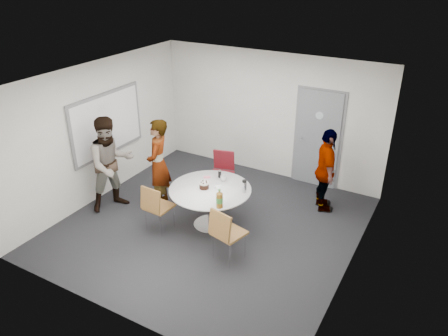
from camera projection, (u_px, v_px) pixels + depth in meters
The scene contains 15 objects.
floor at pixel (210, 225), 7.96m from camera, with size 5.00×5.00×0.00m, color black.
ceiling at pixel (208, 79), 6.77m from camera, with size 5.00×5.00×0.00m, color silver.
wall_back at pixel (270, 115), 9.32m from camera, with size 5.00×5.00×0.00m, color silver.
wall_left at pixel (99, 131), 8.46m from camera, with size 5.00×5.00×0.00m, color silver.
wall_right at pixel (358, 194), 6.26m from camera, with size 5.00×5.00×0.00m, color silver.
wall_front at pixel (105, 232), 5.41m from camera, with size 5.00×5.00×0.00m, color silver.
door at pixel (318, 139), 8.96m from camera, with size 1.02×0.17×2.12m.
whiteboard at pixel (107, 124), 8.56m from camera, with size 0.04×1.90×1.25m.
table at pixel (211, 194), 7.66m from camera, with size 1.45×1.45×1.08m.
chair_near_left at pixel (155, 205), 7.55m from camera, with size 0.45×0.49×0.90m.
chair_near_right at pixel (225, 230), 6.80m from camera, with size 0.55×0.58×0.94m.
chair_far at pixel (222, 169), 8.74m from camera, with size 0.54×0.57×0.94m.
person_main at pixel (158, 164), 8.23m from camera, with size 0.64×0.42×1.77m, color #A5C6EA.
person_left at pixel (111, 164), 8.15m from camera, with size 0.89×0.70×1.84m, color white.
person_right at pixel (326, 171), 8.12m from camera, with size 0.96×0.40×1.64m, color black.
Camera 1 is at (3.49, -5.70, 4.45)m, focal length 35.00 mm.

